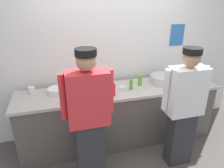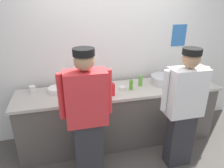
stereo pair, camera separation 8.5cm
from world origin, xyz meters
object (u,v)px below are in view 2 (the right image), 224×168
plate_stack_rear (188,79)px  chef_center (184,108)px  plate_stack_front (57,90)px  squeeze_bottle_spare (131,84)px  squeeze_bottle_secondary (141,80)px  deli_cup (32,89)px  chefs_knife (191,83)px  sheet_tray (91,91)px  ramekin_yellow_sauce (122,88)px  chef_near_left (87,115)px  mixing_bowl_steel (163,80)px  squeeze_bottle_primary (113,89)px  ramekin_orange_sauce (181,83)px

plate_stack_rear → chef_center: bearing=-125.6°
plate_stack_front → plate_stack_rear: (2.04, -0.06, -0.01)m
plate_stack_rear → squeeze_bottle_spare: squeeze_bottle_spare is taller
chef_center → squeeze_bottle_secondary: bearing=113.2°
deli_cup → chefs_knife: bearing=-5.9°
sheet_tray → ramekin_yellow_sauce: (0.45, -0.02, 0.02)m
chef_near_left → ramekin_yellow_sauce: size_ratio=18.53×
mixing_bowl_steel → plate_stack_front: bearing=177.4°
chef_center → squeeze_bottle_primary: (-0.79, 0.48, 0.13)m
squeeze_bottle_primary → chefs_knife: (1.28, 0.13, -0.09)m
plate_stack_front → mixing_bowl_steel: 1.59m
chef_near_left → squeeze_bottle_primary: bearing=45.8°
plate_stack_rear → mixing_bowl_steel: size_ratio=0.57×
chef_near_left → plate_stack_front: chef_near_left is taller
squeeze_bottle_primary → deli_cup: size_ratio=2.14×
ramekin_yellow_sauce → squeeze_bottle_primary: bearing=-138.7°
plate_stack_rear → ramekin_orange_sauce: (-0.20, -0.10, -0.01)m
chef_center → mixing_bowl_steel: chef_center is taller
squeeze_bottle_secondary → chef_center: bearing=-66.8°
mixing_bowl_steel → chefs_knife: bearing=-11.4°
deli_cup → chef_near_left: bearing=-50.2°
plate_stack_rear → deli_cup: size_ratio=2.34×
chef_near_left → squeeze_bottle_primary: chef_near_left is taller
mixing_bowl_steel → squeeze_bottle_secondary: 0.37m
chef_near_left → squeeze_bottle_secondary: (0.89, 0.65, 0.09)m
squeeze_bottle_secondary → squeeze_bottle_spare: (-0.18, -0.10, -0.00)m
sheet_tray → plate_stack_rear: bearing=2.2°
chef_near_left → deli_cup: chef_near_left is taller
squeeze_bottle_spare → ramekin_yellow_sauce: size_ratio=1.95×
plate_stack_front → squeeze_bottle_secondary: size_ratio=1.34×
squeeze_bottle_primary → squeeze_bottle_spare: size_ratio=1.13×
chef_near_left → ramekin_orange_sauce: size_ratio=20.06×
ramekin_orange_sauce → ramekin_yellow_sauce: ramekin_yellow_sauce is taller
sheet_tray → squeeze_bottle_secondary: size_ratio=2.28×
plate_stack_front → ramekin_orange_sauce: plate_stack_front is taller
plate_stack_rear → squeeze_bottle_secondary: squeeze_bottle_secondary is taller
chefs_knife → ramekin_yellow_sauce: bearing=178.8°
squeeze_bottle_primary → mixing_bowl_steel: bearing=14.3°
deli_cup → chefs_knife: (2.36, -0.24, -0.04)m
squeeze_bottle_primary → squeeze_bottle_secondary: squeeze_bottle_primary is taller
chef_center → chef_near_left: bearing=177.1°
ramekin_orange_sauce → ramekin_yellow_sauce: bearing=178.8°
squeeze_bottle_spare → squeeze_bottle_secondary: bearing=29.7°
mixing_bowl_steel → plate_stack_rear: bearing=2.2°
squeeze_bottle_secondary → chefs_knife: (0.80, -0.10, -0.08)m
squeeze_bottle_spare → plate_stack_rear: bearing=6.2°
sheet_tray → squeeze_bottle_primary: (0.28, -0.17, 0.08)m
sheet_tray → squeeze_bottle_primary: bearing=-31.8°
mixing_bowl_steel → deli_cup: bearing=175.4°
plate_stack_front → squeeze_bottle_spare: (1.04, -0.16, 0.05)m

